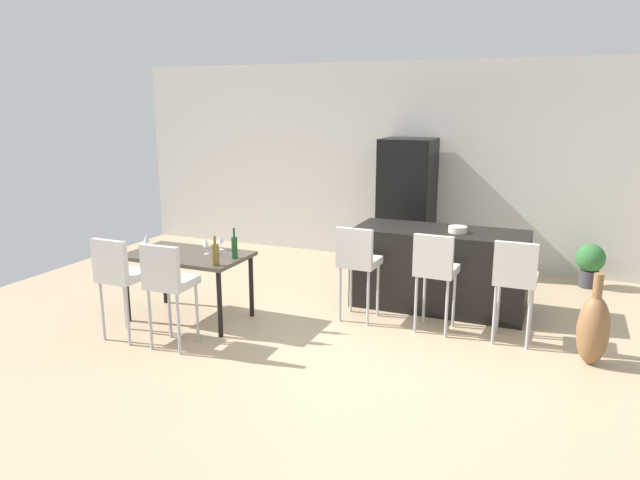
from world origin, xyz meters
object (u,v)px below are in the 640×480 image
at_px(bar_chair_right, 515,275).
at_px(wine_bottle_near, 215,254).
at_px(bar_chair_middle, 435,267).
at_px(potted_plant, 590,262).
at_px(bar_chair_left, 358,259).
at_px(refrigerator, 407,204).
at_px(fruit_bowl, 458,229).
at_px(floor_vase, 593,329).
at_px(dining_chair_far, 168,279).
at_px(wine_bottle_left, 234,247).
at_px(wine_glass_right, 206,243).
at_px(wine_glass_far, 221,239).
at_px(wine_glass_middle, 147,238).
at_px(kitchen_island, 439,269).
at_px(dining_table, 188,260).
at_px(dining_chair_near, 119,272).

xyz_separation_m(bar_chair_right, wine_bottle_near, (-2.79, -0.94, 0.16)).
height_order(bar_chair_middle, potted_plant, bar_chair_middle).
distance_m(bar_chair_left, refrigerator, 2.31).
height_order(fruit_bowl, floor_vase, fruit_bowl).
distance_m(dining_chair_far, wine_bottle_left, 0.84).
bearing_deg(fruit_bowl, floor_vase, -33.29).
bearing_deg(bar_chair_left, dining_chair_far, -135.34).
relative_size(fruit_bowl, potted_plant, 0.36).
bearing_deg(bar_chair_left, wine_bottle_left, -151.34).
xyz_separation_m(bar_chair_middle, wine_glass_right, (-2.35, -0.59, 0.17)).
height_order(bar_chair_middle, bar_chair_right, same).
relative_size(wine_glass_far, floor_vase, 0.20).
bearing_deg(dining_chair_far, wine_glass_right, 96.83).
distance_m(wine_glass_right, fruit_bowl, 2.76).
height_order(wine_glass_far, refrigerator, refrigerator).
height_order(bar_chair_middle, wine_glass_middle, bar_chair_middle).
height_order(kitchen_island, floor_vase, kitchen_island).
xyz_separation_m(kitchen_island, dining_chair_far, (-2.15, -2.17, 0.24)).
bearing_deg(dining_table, floor_vase, 6.15).
height_order(bar_chair_left, fruit_bowl, bar_chair_left).
relative_size(bar_chair_left, dining_chair_far, 1.00).
height_order(kitchen_island, potted_plant, kitchen_island).
distance_m(wine_glass_right, potted_plant, 4.86).
bearing_deg(dining_chair_near, bar_chair_right, 21.18).
distance_m(bar_chair_middle, wine_bottle_left, 2.08).
bearing_deg(dining_table, dining_chair_near, -111.30).
bearing_deg(wine_glass_middle, wine_bottle_near, -14.16).
bearing_deg(wine_glass_right, dining_chair_near, -120.95).
bearing_deg(bar_chair_right, dining_chair_near, -158.82).
height_order(bar_chair_right, dining_table, bar_chair_right).
distance_m(dining_table, potted_plant, 5.04).
xyz_separation_m(dining_chair_far, wine_glass_right, (-0.10, 0.81, 0.17)).
xyz_separation_m(kitchen_island, bar_chair_left, (-0.73, -0.77, 0.24)).
relative_size(wine_glass_far, refrigerator, 0.09).
bearing_deg(dining_table, bar_chair_right, 11.12).
distance_m(kitchen_island, wine_glass_far, 2.51).
xyz_separation_m(dining_table, wine_bottle_near, (0.53, -0.28, 0.19)).
bearing_deg(wine_bottle_left, wine_bottle_near, -96.24).
height_order(bar_chair_middle, wine_bottle_left, wine_bottle_left).
bearing_deg(wine_bottle_near, dining_table, 151.86).
height_order(dining_chair_far, fruit_bowl, dining_chair_far).
distance_m(kitchen_island, dining_chair_near, 3.49).
height_order(bar_chair_middle, wine_glass_far, bar_chair_middle).
bearing_deg(floor_vase, bar_chair_left, 174.66).
relative_size(wine_bottle_left, floor_vase, 0.38).
bearing_deg(wine_glass_middle, wine_glass_right, 6.48).
bearing_deg(wine_glass_far, bar_chair_middle, 9.19).
relative_size(dining_chair_far, refrigerator, 0.57).
relative_size(wine_glass_middle, wine_glass_right, 1.00).
distance_m(dining_chair_near, potted_plant, 5.73).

